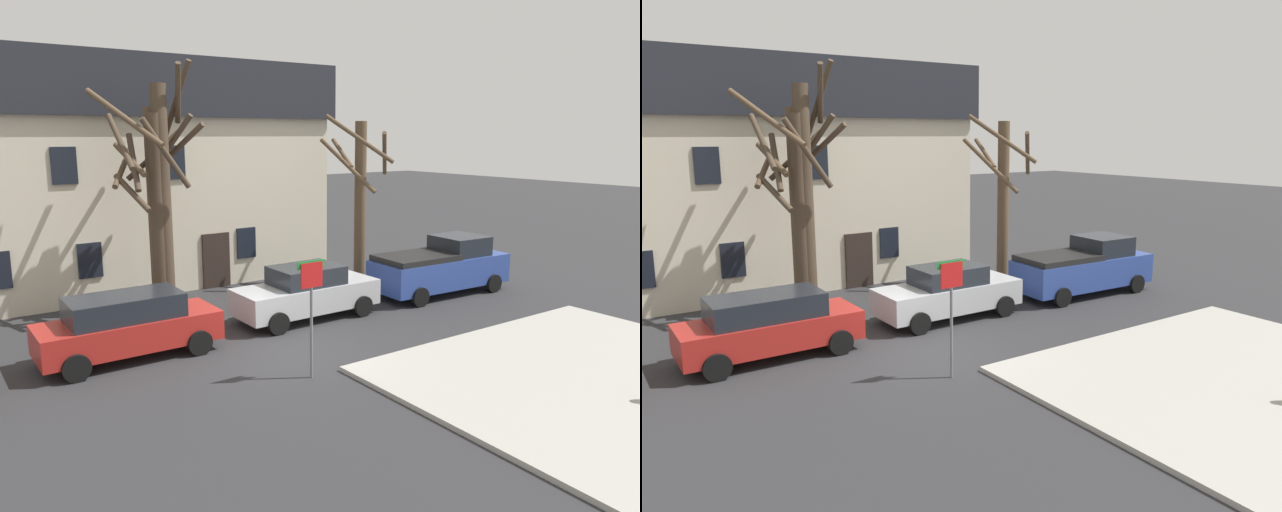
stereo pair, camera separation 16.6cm
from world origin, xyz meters
TOP-DOWN VIEW (x-y plane):
  - ground_plane at (0.00, 0.00)m, footprint 120.00×120.00m
  - sidewalk_slab at (5.31, -5.88)m, footprint 9.65×8.33m
  - building_main at (-0.69, 11.42)m, footprint 15.69×7.60m
  - tree_bare_near at (-1.32, 5.56)m, footprint 2.66×2.60m
  - tree_bare_mid at (-1.34, 5.99)m, footprint 2.17×3.33m
  - tree_bare_far at (-1.13, 5.59)m, footprint 2.45×2.56m
  - tree_bare_end at (6.60, 5.24)m, footprint 3.19×2.80m
  - car_red_wagon at (-3.50, 2.19)m, footprint 4.64×1.94m
  - car_silver_sedan at (2.28, 2.49)m, footprint 4.71×2.03m
  - pickup_truck_blue at (8.09, 2.27)m, footprint 5.39×2.33m
  - street_sign_pole at (-0.31, -1.66)m, footprint 0.76×0.07m
  - bicycle_leaning at (-3.03, 5.38)m, footprint 1.75×0.20m

SIDE VIEW (x-z plane):
  - ground_plane at x=0.00m, z-range 0.00..0.00m
  - sidewalk_slab at x=5.31m, z-range 0.00..0.12m
  - bicycle_leaning at x=-3.03m, z-range -0.15..0.88m
  - car_silver_sedan at x=2.28m, z-range 0.00..1.71m
  - car_red_wagon at x=-3.50m, z-range 0.04..1.75m
  - pickup_truck_blue at x=8.09m, z-range -0.03..2.04m
  - street_sign_pole at x=-0.31m, z-range 0.58..3.47m
  - tree_bare_end at x=6.60m, z-range 0.21..6.73m
  - tree_bare_near at x=-1.32m, z-range 0.26..6.71m
  - tree_bare_mid at x=-1.34m, z-range -0.01..7.16m
  - tree_bare_far at x=-1.13m, z-range 0.03..8.10m
  - building_main at x=-0.69m, z-range 0.08..8.60m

